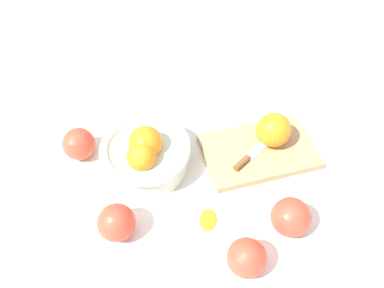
# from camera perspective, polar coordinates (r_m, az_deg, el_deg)

# --- Properties ---
(ground_plane) EXTENTS (2.40, 2.40, 0.00)m
(ground_plane) POSITION_cam_1_polar(r_m,az_deg,el_deg) (0.84, 1.02, -6.10)
(ground_plane) COLOR silver
(bowl) EXTENTS (0.20, 0.20, 0.11)m
(bowl) POSITION_cam_1_polar(r_m,az_deg,el_deg) (0.84, -6.85, -1.36)
(bowl) COLOR beige
(bowl) RESTS_ON ground_plane
(cutting_board) EXTENTS (0.27, 0.20, 0.02)m
(cutting_board) POSITION_cam_1_polar(r_m,az_deg,el_deg) (0.90, 9.80, -1.07)
(cutting_board) COLOR tan
(cutting_board) RESTS_ON ground_plane
(orange_on_board) EXTENTS (0.08, 0.08, 0.08)m
(orange_on_board) POSITION_cam_1_polar(r_m,az_deg,el_deg) (0.88, 11.99, 2.06)
(orange_on_board) COLOR orange
(orange_on_board) RESTS_ON cutting_board
(knife) EXTENTS (0.13, 0.11, 0.01)m
(knife) POSITION_cam_1_polar(r_m,az_deg,el_deg) (0.87, 8.74, -1.61)
(knife) COLOR silver
(knife) RESTS_ON cutting_board
(apple_back_left) EXTENTS (0.07, 0.07, 0.07)m
(apple_back_left) POSITION_cam_1_polar(r_m,az_deg,el_deg) (0.90, -16.43, 0.03)
(apple_back_left) COLOR #D6422D
(apple_back_left) RESTS_ON ground_plane
(apple_front_left) EXTENTS (0.07, 0.07, 0.07)m
(apple_front_left) POSITION_cam_1_polar(r_m,az_deg,el_deg) (0.77, -11.14, -11.35)
(apple_front_left) COLOR #D6422D
(apple_front_left) RESTS_ON ground_plane
(apple_front_right) EXTENTS (0.08, 0.08, 0.08)m
(apple_front_right) POSITION_cam_1_polar(r_m,az_deg,el_deg) (0.78, 14.43, -10.46)
(apple_front_right) COLOR #D6422D
(apple_front_right) RESTS_ON ground_plane
(apple_front_right_2) EXTENTS (0.07, 0.07, 0.07)m
(apple_front_right_2) POSITION_cam_1_polar(r_m,az_deg,el_deg) (0.73, 8.10, -16.37)
(apple_front_right_2) COLOR #D6422D
(apple_front_right_2) RESTS_ON ground_plane
(citrus_peel) EXTENTS (0.05, 0.06, 0.01)m
(citrus_peel) POSITION_cam_1_polar(r_m,az_deg,el_deg) (0.80, 2.42, -11.08)
(citrus_peel) COLOR orange
(citrus_peel) RESTS_ON ground_plane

